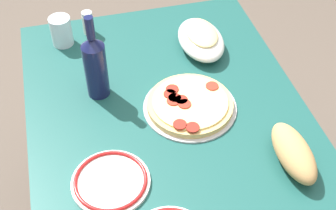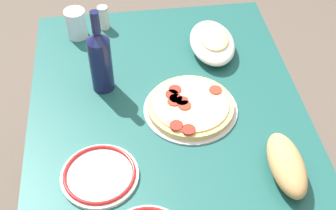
{
  "view_description": "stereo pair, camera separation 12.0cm",
  "coord_description": "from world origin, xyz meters",
  "px_view_note": "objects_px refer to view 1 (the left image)",
  "views": [
    {
      "loc": [
        -0.94,
        0.24,
        1.74
      ],
      "look_at": [
        0.0,
        0.0,
        0.76
      ],
      "focal_mm": 49.49,
      "sensor_mm": 36.0,
      "label": 1
    },
    {
      "loc": [
        -0.96,
        0.12,
        1.74
      ],
      "look_at": [
        0.0,
        0.0,
        0.76
      ],
      "focal_mm": 49.49,
      "sensor_mm": 36.0,
      "label": 2
    }
  ],
  "objects_px": {
    "side_plate_far": "(111,181)",
    "pepperoni_pizza": "(190,106)",
    "wine_bottle": "(95,65)",
    "bread_loaf": "(294,153)",
    "water_glass": "(61,31)",
    "spice_shaker": "(88,23)",
    "baked_pasta_dish": "(201,38)",
    "dining_table": "(168,141)"
  },
  "relations": [
    {
      "from": "dining_table",
      "to": "side_plate_far",
      "type": "height_order",
      "value": "side_plate_far"
    },
    {
      "from": "baked_pasta_dish",
      "to": "water_glass",
      "type": "relative_size",
      "value": 2.3
    },
    {
      "from": "pepperoni_pizza",
      "to": "water_glass",
      "type": "bearing_deg",
      "value": 38.84
    },
    {
      "from": "pepperoni_pizza",
      "to": "baked_pasta_dish",
      "type": "distance_m",
      "value": 0.3
    },
    {
      "from": "baked_pasta_dish",
      "to": "bread_loaf",
      "type": "relative_size",
      "value": 1.14
    },
    {
      "from": "pepperoni_pizza",
      "to": "wine_bottle",
      "type": "height_order",
      "value": "wine_bottle"
    },
    {
      "from": "spice_shaker",
      "to": "pepperoni_pizza",
      "type": "bearing_deg",
      "value": -152.11
    },
    {
      "from": "dining_table",
      "to": "bread_loaf",
      "type": "bearing_deg",
      "value": -133.87
    },
    {
      "from": "pepperoni_pizza",
      "to": "spice_shaker",
      "type": "relative_size",
      "value": 3.28
    },
    {
      "from": "side_plate_far",
      "to": "spice_shaker",
      "type": "xyz_separation_m",
      "value": [
        0.67,
        -0.03,
        0.03
      ]
    },
    {
      "from": "pepperoni_pizza",
      "to": "side_plate_far",
      "type": "bearing_deg",
      "value": 126.98
    },
    {
      "from": "baked_pasta_dish",
      "to": "bread_loaf",
      "type": "xyz_separation_m",
      "value": [
        -0.54,
        -0.09,
        -0.0
      ]
    },
    {
      "from": "wine_bottle",
      "to": "bread_loaf",
      "type": "bearing_deg",
      "value": -130.88
    },
    {
      "from": "baked_pasta_dish",
      "to": "wine_bottle",
      "type": "relative_size",
      "value": 0.85
    },
    {
      "from": "pepperoni_pizza",
      "to": "wine_bottle",
      "type": "distance_m",
      "value": 0.31
    },
    {
      "from": "dining_table",
      "to": "wine_bottle",
      "type": "xyz_separation_m",
      "value": [
        0.14,
        0.19,
        0.25
      ]
    },
    {
      "from": "pepperoni_pizza",
      "to": "wine_bottle",
      "type": "xyz_separation_m",
      "value": [
        0.14,
        0.26,
        0.1
      ]
    },
    {
      "from": "baked_pasta_dish",
      "to": "spice_shaker",
      "type": "relative_size",
      "value": 2.76
    },
    {
      "from": "wine_bottle",
      "to": "bread_loaf",
      "type": "height_order",
      "value": "wine_bottle"
    },
    {
      "from": "bread_loaf",
      "to": "spice_shaker",
      "type": "xyz_separation_m",
      "value": [
        0.73,
        0.45,
        0.0
      ]
    },
    {
      "from": "bread_loaf",
      "to": "wine_bottle",
      "type": "bearing_deg",
      "value": 49.12
    },
    {
      "from": "wine_bottle",
      "to": "bread_loaf",
      "type": "distance_m",
      "value": 0.62
    },
    {
      "from": "water_glass",
      "to": "side_plate_far",
      "type": "height_order",
      "value": "water_glass"
    },
    {
      "from": "side_plate_far",
      "to": "pepperoni_pizza",
      "type": "bearing_deg",
      "value": -53.02
    },
    {
      "from": "water_glass",
      "to": "baked_pasta_dish",
      "type": "bearing_deg",
      "value": -107.63
    },
    {
      "from": "water_glass",
      "to": "spice_shaker",
      "type": "distance_m",
      "value": 0.1
    },
    {
      "from": "bread_loaf",
      "to": "spice_shaker",
      "type": "distance_m",
      "value": 0.86
    },
    {
      "from": "baked_pasta_dish",
      "to": "side_plate_far",
      "type": "xyz_separation_m",
      "value": [
        -0.49,
        0.4,
        -0.03
      ]
    },
    {
      "from": "baked_pasta_dish",
      "to": "spice_shaker",
      "type": "bearing_deg",
      "value": 63.08
    },
    {
      "from": "spice_shaker",
      "to": "bread_loaf",
      "type": "bearing_deg",
      "value": -147.93
    },
    {
      "from": "pepperoni_pizza",
      "to": "spice_shaker",
      "type": "height_order",
      "value": "spice_shaker"
    },
    {
      "from": "baked_pasta_dish",
      "to": "bread_loaf",
      "type": "bearing_deg",
      "value": -170.48
    },
    {
      "from": "baked_pasta_dish",
      "to": "spice_shaker",
      "type": "height_order",
      "value": "spice_shaker"
    },
    {
      "from": "wine_bottle",
      "to": "spice_shaker",
      "type": "xyz_separation_m",
      "value": [
        0.32,
        -0.01,
        -0.07
      ]
    },
    {
      "from": "dining_table",
      "to": "baked_pasta_dish",
      "type": "height_order",
      "value": "baked_pasta_dish"
    },
    {
      "from": "wine_bottle",
      "to": "side_plate_far",
      "type": "height_order",
      "value": "wine_bottle"
    },
    {
      "from": "baked_pasta_dish",
      "to": "side_plate_far",
      "type": "height_order",
      "value": "baked_pasta_dish"
    },
    {
      "from": "wine_bottle",
      "to": "bread_loaf",
      "type": "relative_size",
      "value": 1.35
    },
    {
      "from": "baked_pasta_dish",
      "to": "water_glass",
      "type": "bearing_deg",
      "value": 72.37
    },
    {
      "from": "dining_table",
      "to": "water_glass",
      "type": "relative_size",
      "value": 10.53
    },
    {
      "from": "dining_table",
      "to": "pepperoni_pizza",
      "type": "relative_size",
      "value": 3.86
    },
    {
      "from": "pepperoni_pizza",
      "to": "side_plate_far",
      "type": "height_order",
      "value": "pepperoni_pizza"
    }
  ]
}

